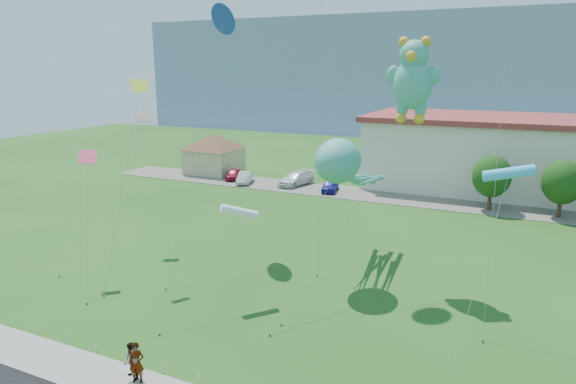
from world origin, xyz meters
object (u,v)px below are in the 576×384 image
Objects in this scene: pedestrian_right at (132,361)px; parked_car_red at (234,174)px; parked_car_blue at (330,186)px; teddy_bear_kite at (413,78)px; parked_car_white at (296,179)px; parked_car_silver at (245,178)px; pedestrian_left at (137,363)px; octopus_kite at (344,169)px; pavilion at (214,150)px.

parked_car_red is at bearing 138.01° from pedestrian_right.
parked_car_blue is 26.38m from teddy_bear_kite.
parked_car_blue is (4.74, -1.28, -0.11)m from parked_car_white.
parked_car_blue is 0.25× the size of teddy_bear_kite.
parked_car_white is at bearing -3.05° from parked_car_silver.
pedestrian_right is at bearing -114.69° from teddy_bear_kite.
parked_car_white is 1.38× the size of parked_car_blue.
pedestrian_left is at bearing -113.65° from teddy_bear_kite.
parked_car_silver is (-15.77, 36.61, -0.30)m from pedestrian_left.
parked_car_red is at bearing 92.79° from pedestrian_left.
pedestrian_right is 39.33m from parked_car_white.
parked_car_white is 0.35× the size of octopus_kite.
pedestrian_right is at bearing -104.91° from octopus_kite.
teddy_bear_kite reaches higher than parked_car_white.
parked_car_blue is (12.99, -0.90, 0.02)m from parked_car_red.
parked_car_blue is at bearing -11.09° from pavilion.
octopus_kite reaches higher than pavilion.
octopus_kite reaches higher than parked_car_silver.
teddy_bear_kite is at bearing -58.32° from parked_car_silver.
parked_car_silver is 29.36m from octopus_kite.
parked_car_white reaches higher than parked_car_silver.
pavilion is 0.60× the size of teddy_bear_kite.
parked_car_white is at bearing 81.68° from pedestrian_left.
pedestrian_right is 39.65m from parked_car_silver.
pedestrian_right reaches higher than parked_car_white.
pedestrian_right reaches higher than parked_car_blue.
pedestrian_right is 0.45× the size of parked_car_blue.
octopus_kite reaches higher than pedestrian_right.
pavilion is at bearing 158.00° from parked_car_blue.
parked_car_white is 29.80m from teddy_bear_kite.
pedestrian_right reaches higher than parked_car_silver.
teddy_bear_kite is (12.63, -19.76, 12.08)m from parked_car_blue.
teddy_bear_kite is (23.31, -19.40, 12.07)m from parked_car_silver.
parked_car_red is 0.70× the size of parked_car_white.
pedestrian_left reaches higher than parked_car_white.
parked_car_silver is at bearing -45.81° from parked_car_red.
pedestrian_left is at bearing -93.06° from parked_car_blue.
parked_car_blue is (-4.76, 36.88, -0.24)m from pedestrian_right.
parked_car_red is (-17.75, 37.78, -0.26)m from pedestrian_right.
parked_car_silver is at bearing 140.23° from teddy_bear_kite.
pavilion is 1.75× the size of parked_car_white.
teddy_bear_kite is at bearing 88.15° from pedestrian_right.
octopus_kite is (21.90, -22.19, 6.39)m from parked_car_red.
octopus_kite is at bearing -65.45° from parked_car_silver.
pavilion is 2.49× the size of parked_car_red.
parked_car_blue reaches higher than parked_car_red.
pedestrian_left is (22.53, -40.39, -2.00)m from pavilion.
pavilion is 2.41× the size of parked_car_blue.
pavilion is at bearing 141.69° from pedestrian_right.
parked_car_red is 0.24× the size of octopus_kite.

